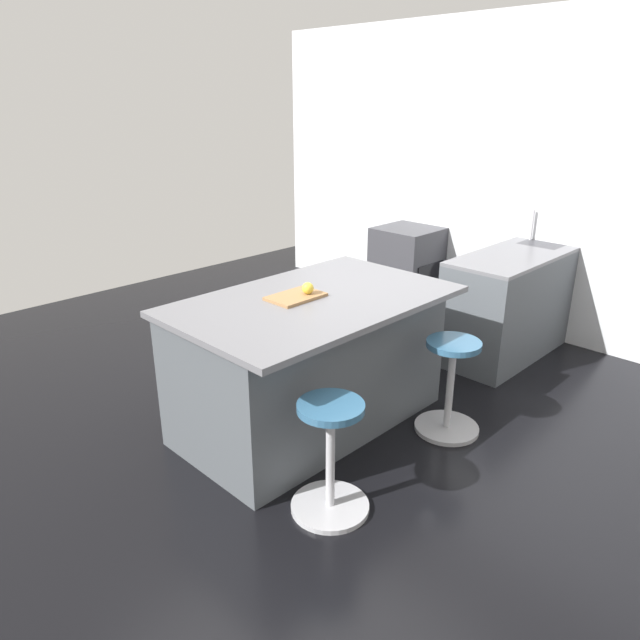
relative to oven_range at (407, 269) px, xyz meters
name	(u,v)px	position (x,y,z in m)	size (l,w,h in m)	color
ground_plane	(297,412)	(2.36, 0.81, -0.44)	(7.45, 7.45, 0.00)	black
interior_partition_left	(503,177)	(-0.35, 0.81, 1.00)	(0.12, 5.73, 2.88)	silver
sink_cabinet	(527,295)	(0.00, 1.35, 0.02)	(2.01, 0.60, 1.19)	#4C5156
oven_range	(407,269)	(0.00, 0.00, 0.00)	(0.60, 0.61, 0.88)	#38383D
kitchen_island	(310,360)	(2.38, 0.96, 0.03)	(1.85, 1.15, 0.94)	#4C5156
stool_by_window	(450,389)	(1.80, 1.72, -0.13)	(0.44, 0.44, 0.66)	#B7B7BC
stool_middle	(330,461)	(2.97, 1.72, -0.13)	(0.44, 0.44, 0.66)	#B7B7BC
cutting_board	(296,297)	(2.47, 0.93, 0.51)	(0.36, 0.24, 0.02)	olive
apple_yellow	(308,288)	(2.40, 0.96, 0.55)	(0.08, 0.08, 0.08)	gold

